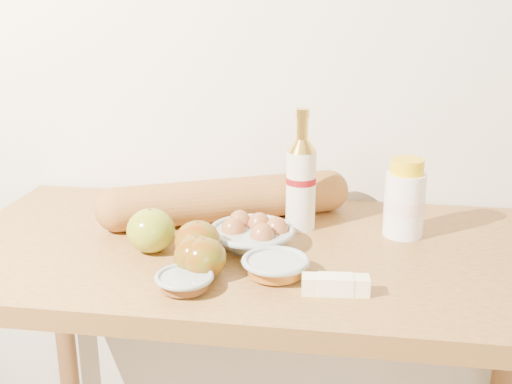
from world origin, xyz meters
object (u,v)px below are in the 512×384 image
Objects in this scene: egg_bowl at (252,234)px; baguette at (227,200)px; table at (258,303)px; bourbon_bottle at (301,181)px; cream_bottle at (405,200)px.

baguette reaches higher than egg_bowl.
egg_bowl is (-0.01, -0.00, 0.15)m from table.
cream_bottle is (0.21, -0.01, -0.03)m from bourbon_bottle.
cream_bottle is (0.28, 0.10, 0.20)m from table.
cream_bottle is 0.74× the size of egg_bowl.
egg_bowl is at bearing -125.25° from bourbon_bottle.
bourbon_bottle is at bearing 53.21° from egg_bowl.
cream_bottle reaches higher than table.
table is 0.26m from bourbon_bottle.
bourbon_bottle is 0.17m from baguette.
bourbon_bottle reaches higher than baguette.
table is at bearing 4.50° from egg_bowl.
baguette reaches higher than table.
bourbon_bottle is 0.46× the size of baguette.
table is 0.23m from baguette.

